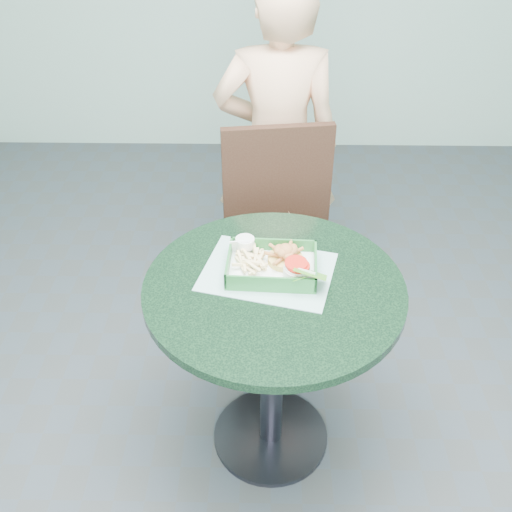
{
  "coord_description": "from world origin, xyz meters",
  "views": [
    {
      "loc": [
        -0.03,
        -1.43,
        1.96
      ],
      "look_at": [
        -0.06,
        0.1,
        0.8
      ],
      "focal_mm": 42.0,
      "sensor_mm": 36.0,
      "label": 1
    }
  ],
  "objects_px": {
    "diner_person": "(277,148)",
    "crab_sandwich": "(285,258)",
    "cafe_table": "(273,329)",
    "food_basket": "(272,273)",
    "sauce_ramekin": "(244,248)",
    "dining_chair": "(277,225)"
  },
  "relations": [
    {
      "from": "cafe_table",
      "to": "crab_sandwich",
      "type": "height_order",
      "value": "crab_sandwich"
    },
    {
      "from": "dining_chair",
      "to": "crab_sandwich",
      "type": "distance_m",
      "value": 0.64
    },
    {
      "from": "crab_sandwich",
      "to": "diner_person",
      "type": "bearing_deg",
      "value": 90.89
    },
    {
      "from": "cafe_table",
      "to": "food_basket",
      "type": "distance_m",
      "value": 0.2
    },
    {
      "from": "dining_chair",
      "to": "food_basket",
      "type": "distance_m",
      "value": 0.66
    },
    {
      "from": "food_basket",
      "to": "crab_sandwich",
      "type": "bearing_deg",
      "value": 41.39
    },
    {
      "from": "cafe_table",
      "to": "dining_chair",
      "type": "bearing_deg",
      "value": 88.27
    },
    {
      "from": "food_basket",
      "to": "cafe_table",
      "type": "bearing_deg",
      "value": -82.94
    },
    {
      "from": "diner_person",
      "to": "food_basket",
      "type": "xyz_separation_m",
      "value": [
        -0.03,
        -0.89,
        0.01
      ]
    },
    {
      "from": "cafe_table",
      "to": "food_basket",
      "type": "relative_size",
      "value": 2.92
    },
    {
      "from": "dining_chair",
      "to": "crab_sandwich",
      "type": "bearing_deg",
      "value": -96.42
    },
    {
      "from": "cafe_table",
      "to": "crab_sandwich",
      "type": "xyz_separation_m",
      "value": [
        0.03,
        0.1,
        0.22
      ]
    },
    {
      "from": "diner_person",
      "to": "crab_sandwich",
      "type": "xyz_separation_m",
      "value": [
        0.01,
        -0.85,
        0.04
      ]
    },
    {
      "from": "food_basket",
      "to": "sauce_ramekin",
      "type": "xyz_separation_m",
      "value": [
        -0.09,
        0.09,
        0.03
      ]
    },
    {
      "from": "crab_sandwich",
      "to": "sauce_ramekin",
      "type": "bearing_deg",
      "value": 159.08
    },
    {
      "from": "dining_chair",
      "to": "sauce_ramekin",
      "type": "xyz_separation_m",
      "value": [
        -0.12,
        -0.53,
        0.27
      ]
    },
    {
      "from": "diner_person",
      "to": "crab_sandwich",
      "type": "bearing_deg",
      "value": 89.03
    },
    {
      "from": "cafe_table",
      "to": "food_basket",
      "type": "height_order",
      "value": "food_basket"
    },
    {
      "from": "dining_chair",
      "to": "food_basket",
      "type": "height_order",
      "value": "dining_chair"
    },
    {
      "from": "cafe_table",
      "to": "diner_person",
      "type": "distance_m",
      "value": 0.97
    },
    {
      "from": "diner_person",
      "to": "food_basket",
      "type": "distance_m",
      "value": 0.89
    },
    {
      "from": "food_basket",
      "to": "sauce_ramekin",
      "type": "bearing_deg",
      "value": 136.43
    }
  ]
}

